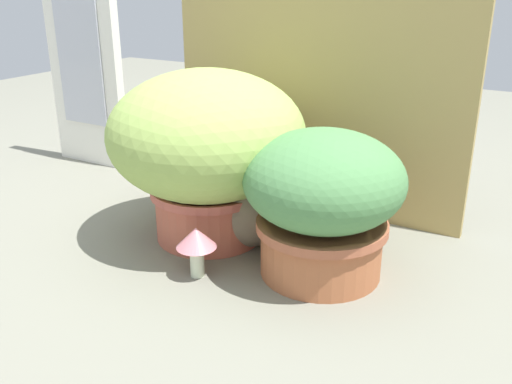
% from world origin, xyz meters
% --- Properties ---
extents(ground_plane, '(6.00, 6.00, 0.00)m').
position_xyz_m(ground_plane, '(0.00, 0.00, 0.00)').
color(ground_plane, gray).
extents(cardboard_backdrop, '(1.01, 0.03, 0.83)m').
position_xyz_m(cardboard_backdrop, '(0.05, 0.50, 0.42)').
color(cardboard_backdrop, tan).
rests_on(cardboard_backdrop, ground).
extents(window_panel_white, '(0.36, 0.05, 0.76)m').
position_xyz_m(window_panel_white, '(-0.94, 0.48, 0.38)').
color(window_panel_white, white).
rests_on(window_panel_white, ground).
extents(grass_planter, '(0.57, 0.57, 0.50)m').
position_xyz_m(grass_planter, '(-0.11, 0.13, 0.29)').
color(grass_planter, '#C46149').
rests_on(grass_planter, ground).
extents(leafy_planter, '(0.41, 0.41, 0.39)m').
position_xyz_m(leafy_planter, '(0.27, 0.09, 0.21)').
color(leafy_planter, '#AF623C').
rests_on(leafy_planter, ground).
extents(cat, '(0.39, 0.25, 0.32)m').
position_xyz_m(cat, '(0.03, 0.13, 0.12)').
color(cat, '#7A6D56').
rests_on(cat, ground).
extents(mushroom_ornament_pink, '(0.11, 0.11, 0.14)m').
position_xyz_m(mushroom_ornament_pink, '(-0.00, -0.09, 0.10)').
color(mushroom_ornament_pink, silver).
rests_on(mushroom_ornament_pink, ground).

